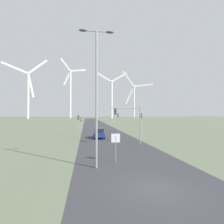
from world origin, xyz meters
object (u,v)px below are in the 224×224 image
wind_turbine_left (70,90)px  streetlamp (96,83)px  traffic_light_post_mid_right (118,118)px  wind_turbine_right (134,97)px  wind_turbine_far_left (28,90)px  wind_turbine_center (112,95)px  traffic_light_post_near_right (141,120)px  traffic_light_mast_overhead (130,117)px  car_approaching (99,133)px  stop_sign_near (116,142)px  traffic_light_post_near_left (78,121)px  traffic_light_post_mid_left (81,121)px

wind_turbine_left → streetlamp: bearing=-84.4°
traffic_light_post_mid_right → wind_turbine_right: size_ratio=0.08×
wind_turbine_far_left → wind_turbine_center: size_ratio=1.18×
traffic_light_post_near_right → traffic_light_mast_overhead: size_ratio=0.82×
car_approaching → wind_turbine_right: bearing=72.4°
stop_sign_near → wind_turbine_left: size_ratio=0.04×
traffic_light_post_near_right → car_approaching: (-7.18, 2.55, -2.41)m
streetlamp → stop_sign_near: bearing=39.3°
traffic_light_post_mid_right → wind_turbine_far_left: 148.93m
traffic_light_mast_overhead → wind_turbine_far_left: 164.87m
wind_turbine_far_left → wind_turbine_right: bearing=18.8°
wind_turbine_left → traffic_light_post_near_left: bearing=-84.5°
stop_sign_near → traffic_light_post_mid_left: (-3.91, 28.98, 0.73)m
car_approaching → wind_turbine_right: wind_turbine_right is taller
stop_sign_near → wind_turbine_right: size_ratio=0.04×
traffic_light_post_near_right → car_approaching: bearing=160.4°
traffic_light_post_mid_left → wind_turbine_right: 182.71m
traffic_light_post_mid_right → car_approaching: bearing=-117.0°
traffic_light_post_mid_left → wind_turbine_far_left: (-53.37, 131.12, 24.99)m
traffic_light_post_mid_right → wind_turbine_left: size_ratio=0.07×
wind_turbine_far_left → wind_turbine_left: wind_turbine_left is taller
traffic_light_post_near_left → wind_turbine_left: wind_turbine_left is taller
traffic_light_mast_overhead → traffic_light_post_mid_right: bearing=84.8°
traffic_light_post_near_right → wind_turbine_center: bearing=83.4°
car_approaching → traffic_light_post_near_right: bearing=-19.6°
traffic_light_post_near_left → traffic_light_mast_overhead: size_ratio=0.75×
traffic_light_post_mid_right → wind_turbine_far_left: (-62.51, 132.99, 24.22)m
traffic_light_mast_overhead → wind_turbine_left: size_ratio=0.08×
traffic_light_post_near_right → wind_turbine_left: (-26.54, 167.27, 27.83)m
traffic_light_post_near_left → traffic_light_post_mid_right: (9.40, 8.83, 0.26)m
streetlamp → car_approaching: (1.53, 17.69, -6.06)m
stop_sign_near → traffic_light_post_mid_right: (5.23, 27.12, 1.49)m
wind_turbine_left → wind_turbine_center: size_ratio=1.31×
traffic_light_post_near_left → traffic_light_mast_overhead: 12.36m
traffic_light_post_mid_right → wind_turbine_center: wind_turbine_center is taller
wind_turbine_left → wind_turbine_center: (44.83, -8.73, -5.99)m
stop_sign_near → traffic_light_post_mid_right: bearing=79.1°
stop_sign_near → traffic_light_post_mid_right: 27.66m
wind_turbine_left → wind_turbine_right: 79.90m
traffic_light_post_mid_right → wind_turbine_right: (52.63, 172.23, 22.54)m
traffic_light_post_near_left → wind_turbine_left: 165.73m
traffic_light_post_near_left → traffic_light_post_mid_left: size_ratio=1.20×
traffic_light_post_mid_left → wind_turbine_right: wind_turbine_right is taller
wind_turbine_right → stop_sign_near: bearing=-106.2°
traffic_light_post_near_right → wind_turbine_center: (18.29, 158.54, 21.84)m
traffic_light_post_mid_right → wind_turbine_far_left: wind_turbine_far_left is taller
car_approaching → wind_turbine_right: size_ratio=0.07×
traffic_light_post_mid_right → wind_turbine_left: wind_turbine_left is taller
wind_turbine_left → wind_turbine_center: 46.06m
stop_sign_near → wind_turbine_far_left: (-57.28, 160.10, 25.72)m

